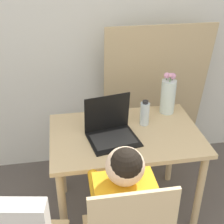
{
  "coord_description": "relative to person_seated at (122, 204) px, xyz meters",
  "views": [
    {
      "loc": [
        -0.3,
        -0.19,
        1.85
      ],
      "look_at": [
        -0.01,
        1.48,
        0.89
      ],
      "focal_mm": 50.0,
      "sensor_mm": 36.0,
      "label": 1
    }
  ],
  "objects": [
    {
      "name": "dining_table",
      "position": [
        0.14,
        0.57,
        -0.06
      ],
      "size": [
        1.0,
        0.65,
        0.71
      ],
      "color": "#D6B784",
      "rests_on": "ground_plane"
    },
    {
      "name": "water_bottle",
      "position": [
        0.29,
        0.66,
        0.13
      ],
      "size": [
        0.06,
        0.06,
        0.18
      ],
      "color": "silver",
      "rests_on": "dining_table"
    },
    {
      "name": "cardboard_panel",
      "position": [
        0.51,
        1.15,
        -0.02
      ],
      "size": [
        0.86,
        0.2,
        1.29
      ],
      "color": "tan",
      "rests_on": "ground_plane"
    },
    {
      "name": "person_seated",
      "position": [
        0.0,
        0.0,
        0.0
      ],
      "size": [
        0.31,
        0.42,
        1.05
      ],
      "rotation": [
        0.0,
        0.0,
        3.14
      ],
      "color": "orange",
      "rests_on": "ground_plane"
    },
    {
      "name": "flower_vase",
      "position": [
        0.5,
        0.8,
        0.18
      ],
      "size": [
        0.11,
        0.11,
        0.32
      ],
      "color": "silver",
      "rests_on": "dining_table"
    },
    {
      "name": "wall_back",
      "position": [
        0.06,
        1.3,
        0.59
      ],
      "size": [
        6.4,
        0.05,
        2.5
      ],
      "color": "silver",
      "rests_on": "ground_plane"
    },
    {
      "name": "laptop",
      "position": [
        0.03,
        0.55,
        0.11
      ],
      "size": [
        0.35,
        0.31,
        0.27
      ],
      "rotation": [
        0.0,
        0.0,
        0.18
      ],
      "color": "black",
      "rests_on": "dining_table"
    }
  ]
}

